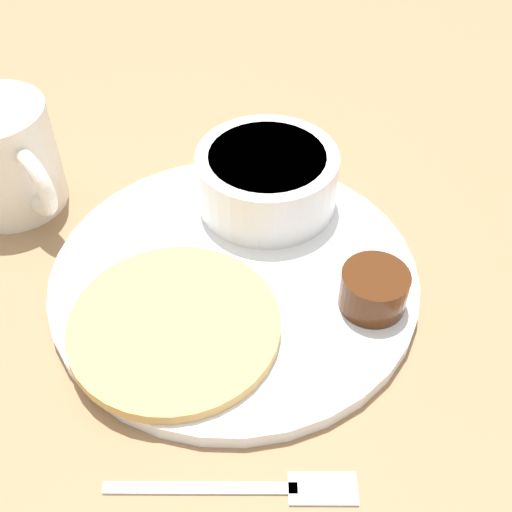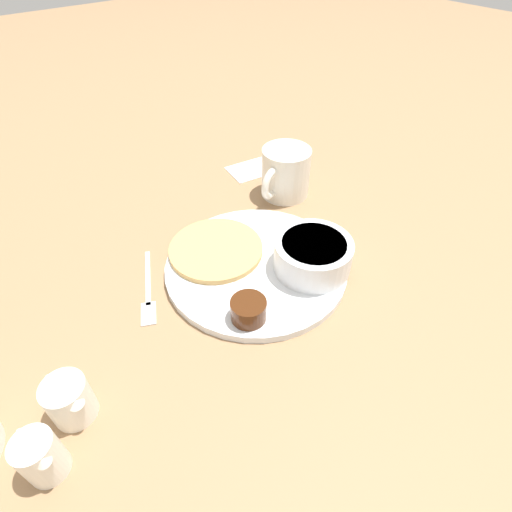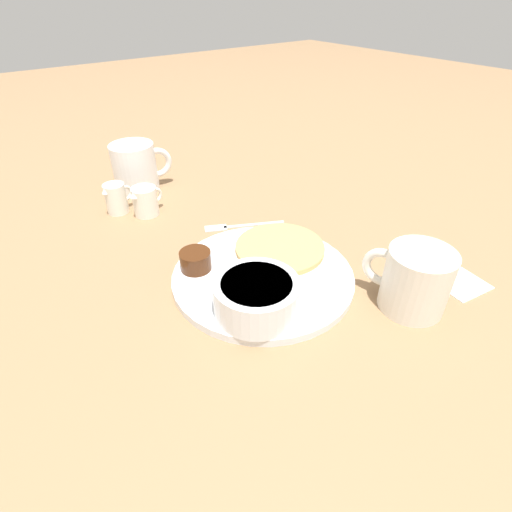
# 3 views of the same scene
# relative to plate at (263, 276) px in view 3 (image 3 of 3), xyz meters

# --- Properties ---
(ground_plane) EXTENTS (4.00, 4.00, 0.00)m
(ground_plane) POSITION_rel_plate_xyz_m (0.00, 0.00, -0.01)
(ground_plane) COLOR #93704C
(plate) EXTENTS (0.27, 0.27, 0.01)m
(plate) POSITION_rel_plate_xyz_m (0.00, 0.00, 0.00)
(plate) COLOR white
(plate) RESTS_ON ground_plane
(pancake_stack) EXTENTS (0.15, 0.15, 0.01)m
(pancake_stack) POSITION_rel_plate_xyz_m (0.03, -0.06, 0.01)
(pancake_stack) COLOR tan
(pancake_stack) RESTS_ON plate
(bowl) EXTENTS (0.11, 0.11, 0.05)m
(bowl) POSITION_rel_plate_xyz_m (-0.06, 0.06, 0.03)
(bowl) COLOR white
(bowl) RESTS_ON plate
(syrup_cup) EXTENTS (0.05, 0.05, 0.03)m
(syrup_cup) POSITION_rel_plate_xyz_m (0.07, 0.07, 0.02)
(syrup_cup) COLOR #47230F
(syrup_cup) RESTS_ON plate
(butter_ramekin) EXTENTS (0.04, 0.04, 0.04)m
(butter_ramekin) POSITION_rel_plate_xyz_m (-0.06, 0.08, 0.02)
(butter_ramekin) COLOR white
(butter_ramekin) RESTS_ON plate
(coffee_mug) EXTENTS (0.12, 0.09, 0.09)m
(coffee_mug) POSITION_rel_plate_xyz_m (-0.17, -0.13, 0.04)
(coffee_mug) COLOR silver
(coffee_mug) RESTS_ON ground_plane
(creamer_pitcher_near) EXTENTS (0.05, 0.07, 0.06)m
(creamer_pitcher_near) POSITION_rel_plate_xyz_m (0.30, 0.05, 0.02)
(creamer_pitcher_near) COLOR white
(creamer_pitcher_near) RESTS_ON ground_plane
(creamer_pitcher_far) EXTENTS (0.04, 0.06, 0.06)m
(creamer_pitcher_far) POSITION_rel_plate_xyz_m (0.34, 0.09, 0.02)
(creamer_pitcher_far) COLOR white
(creamer_pitcher_far) RESTS_ON ground_plane
(fork) EXTENTS (0.08, 0.14, 0.00)m
(fork) POSITION_rel_plate_xyz_m (0.15, -0.05, -0.00)
(fork) COLOR silver
(fork) RESTS_ON ground_plane
(napkin) EXTENTS (0.10, 0.08, 0.00)m
(napkin) POSITION_rel_plate_xyz_m (-0.17, -0.23, -0.00)
(napkin) COLOR white
(napkin) RESTS_ON ground_plane
(second_mug) EXTENTS (0.09, 0.13, 0.10)m
(second_mug) POSITION_rel_plate_xyz_m (0.41, 0.02, 0.04)
(second_mug) COLOR white
(second_mug) RESTS_ON ground_plane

